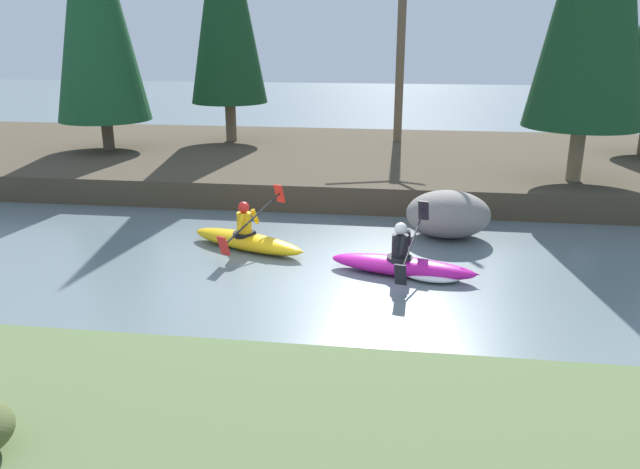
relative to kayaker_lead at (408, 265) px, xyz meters
The scene contains 6 objects.
ground_plane 1.80m from the kayaker_lead, 160.63° to the right, with size 90.00×90.00×0.00m, color slate.
riverbank_far 8.81m from the kayaker_lead, 101.02° to the left, with size 44.00×9.66×0.68m.
bare_tree_upstream 11.37m from the kayaker_lead, 92.11° to the left, with size 3.57×3.53×6.47m.
kayaker_lead is the anchor object (origin of this frame).
kayaker_middle 3.44m from the kayaker_lead, 162.67° to the left, with size 2.72×1.97×1.20m.
boulder_midstream 2.60m from the kayaker_lead, 70.94° to the left, with size 1.81×1.42×1.02m.
Camera 1 is at (1.53, -10.23, 4.29)m, focal length 35.00 mm.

